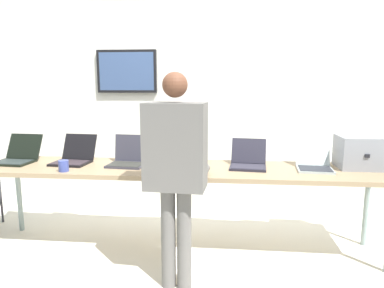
{
  "coord_description": "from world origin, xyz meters",
  "views": [
    {
      "loc": [
        0.41,
        -3.06,
        1.55
      ],
      "look_at": [
        0.1,
        0.04,
        1.01
      ],
      "focal_mm": 32.31,
      "sensor_mm": 36.0,
      "label": 1
    }
  ],
  "objects_px": {
    "laptop_station_0": "(17,156)",
    "laptop_station_5": "(314,162)",
    "coffee_mug": "(64,166)",
    "laptop_station_4": "(248,161)",
    "person": "(176,162)",
    "workbench": "(181,172)",
    "laptop_station_2": "(129,158)",
    "equipment_box": "(360,152)",
    "laptop_station_1": "(74,157)",
    "laptop_station_3": "(187,160)"
  },
  "relations": [
    {
      "from": "laptop_station_0",
      "to": "laptop_station_1",
      "type": "distance_m",
      "value": 0.57
    },
    {
      "from": "laptop_station_3",
      "to": "person",
      "type": "bearing_deg",
      "value": -90.56
    },
    {
      "from": "laptop_station_4",
      "to": "person",
      "type": "distance_m",
      "value": 0.91
    },
    {
      "from": "laptop_station_3",
      "to": "laptop_station_5",
      "type": "distance_m",
      "value": 1.15
    },
    {
      "from": "person",
      "to": "coffee_mug",
      "type": "height_order",
      "value": "person"
    },
    {
      "from": "laptop_station_5",
      "to": "laptop_station_1",
      "type": "bearing_deg",
      "value": 179.39
    },
    {
      "from": "workbench",
      "to": "person",
      "type": "distance_m",
      "value": 0.67
    },
    {
      "from": "laptop_station_4",
      "to": "person",
      "type": "xyz_separation_m",
      "value": [
        -0.57,
        -0.7,
        0.14
      ]
    },
    {
      "from": "laptop_station_0",
      "to": "laptop_station_4",
      "type": "height_order",
      "value": "laptop_station_0"
    },
    {
      "from": "equipment_box",
      "to": "laptop_station_5",
      "type": "relative_size",
      "value": 0.92
    },
    {
      "from": "equipment_box",
      "to": "laptop_station_4",
      "type": "height_order",
      "value": "equipment_box"
    },
    {
      "from": "equipment_box",
      "to": "laptop_station_0",
      "type": "height_order",
      "value": "equipment_box"
    },
    {
      "from": "laptop_station_0",
      "to": "coffee_mug",
      "type": "relative_size",
      "value": 4.16
    },
    {
      "from": "laptop_station_0",
      "to": "equipment_box",
      "type": "bearing_deg",
      "value": 1.34
    },
    {
      "from": "equipment_box",
      "to": "laptop_station_3",
      "type": "xyz_separation_m",
      "value": [
        -1.57,
        -0.07,
        -0.09
      ]
    },
    {
      "from": "laptop_station_0",
      "to": "laptop_station_4",
      "type": "relative_size",
      "value": 1.02
    },
    {
      "from": "laptop_station_3",
      "to": "coffee_mug",
      "type": "distance_m",
      "value": 1.1
    },
    {
      "from": "laptop_station_0",
      "to": "person",
      "type": "relative_size",
      "value": 0.25
    },
    {
      "from": "person",
      "to": "coffee_mug",
      "type": "bearing_deg",
      "value": 160.49
    },
    {
      "from": "laptop_station_2",
      "to": "coffee_mug",
      "type": "relative_size",
      "value": 3.68
    },
    {
      "from": "workbench",
      "to": "laptop_station_0",
      "type": "height_order",
      "value": "laptop_station_0"
    },
    {
      "from": "equipment_box",
      "to": "laptop_station_3",
      "type": "relative_size",
      "value": 0.98
    },
    {
      "from": "person",
      "to": "laptop_station_0",
      "type": "bearing_deg",
      "value": 157.75
    },
    {
      "from": "laptop_station_4",
      "to": "laptop_station_0",
      "type": "bearing_deg",
      "value": -179.51
    },
    {
      "from": "laptop_station_5",
      "to": "person",
      "type": "bearing_deg",
      "value": -149.29
    },
    {
      "from": "laptop_station_0",
      "to": "laptop_station_1",
      "type": "relative_size",
      "value": 1.01
    },
    {
      "from": "laptop_station_0",
      "to": "laptop_station_5",
      "type": "xyz_separation_m",
      "value": [
        2.83,
        0.0,
        -0.0
      ]
    },
    {
      "from": "laptop_station_1",
      "to": "coffee_mug",
      "type": "bearing_deg",
      "value": -80.44
    },
    {
      "from": "laptop_station_2",
      "to": "person",
      "type": "height_order",
      "value": "person"
    },
    {
      "from": "workbench",
      "to": "coffee_mug",
      "type": "height_order",
      "value": "coffee_mug"
    },
    {
      "from": "laptop_station_1",
      "to": "person",
      "type": "bearing_deg",
      "value": -32.79
    },
    {
      "from": "laptop_station_0",
      "to": "laptop_station_5",
      "type": "bearing_deg",
      "value": 0.08
    },
    {
      "from": "workbench",
      "to": "laptop_station_2",
      "type": "bearing_deg",
      "value": 174.06
    },
    {
      "from": "laptop_station_2",
      "to": "laptop_station_0",
      "type": "bearing_deg",
      "value": 179.52
    },
    {
      "from": "laptop_station_2",
      "to": "equipment_box",
      "type": "bearing_deg",
      "value": 2.3
    },
    {
      "from": "coffee_mug",
      "to": "laptop_station_5",
      "type": "bearing_deg",
      "value": 8.16
    },
    {
      "from": "workbench",
      "to": "laptop_station_5",
      "type": "xyz_separation_m",
      "value": [
        1.2,
        0.07,
        0.11
      ]
    },
    {
      "from": "workbench",
      "to": "laptop_station_2",
      "type": "height_order",
      "value": "laptop_station_2"
    },
    {
      "from": "laptop_station_4",
      "to": "person",
      "type": "bearing_deg",
      "value": -129.07
    },
    {
      "from": "laptop_station_1",
      "to": "laptop_station_3",
      "type": "xyz_separation_m",
      "value": [
        1.11,
        -0.02,
        -0.0
      ]
    },
    {
      "from": "equipment_box",
      "to": "laptop_station_1",
      "type": "bearing_deg",
      "value": -178.98
    },
    {
      "from": "person",
      "to": "laptop_station_4",
      "type": "bearing_deg",
      "value": 50.93
    },
    {
      "from": "laptop_station_3",
      "to": "person",
      "type": "height_order",
      "value": "person"
    },
    {
      "from": "laptop_station_0",
      "to": "coffee_mug",
      "type": "height_order",
      "value": "laptop_station_0"
    },
    {
      "from": "equipment_box",
      "to": "person",
      "type": "xyz_separation_m",
      "value": [
        -1.57,
        -0.76,
        0.05
      ]
    },
    {
      "from": "workbench",
      "to": "laptop_station_2",
      "type": "distance_m",
      "value": 0.52
    },
    {
      "from": "laptop_station_1",
      "to": "coffee_mug",
      "type": "relative_size",
      "value": 4.12
    },
    {
      "from": "equipment_box",
      "to": "laptop_station_4",
      "type": "distance_m",
      "value": 1.01
    },
    {
      "from": "laptop_station_2",
      "to": "coffee_mug",
      "type": "height_order",
      "value": "laptop_station_2"
    },
    {
      "from": "laptop_station_1",
      "to": "laptop_station_3",
      "type": "bearing_deg",
      "value": -1.16
    }
  ]
}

